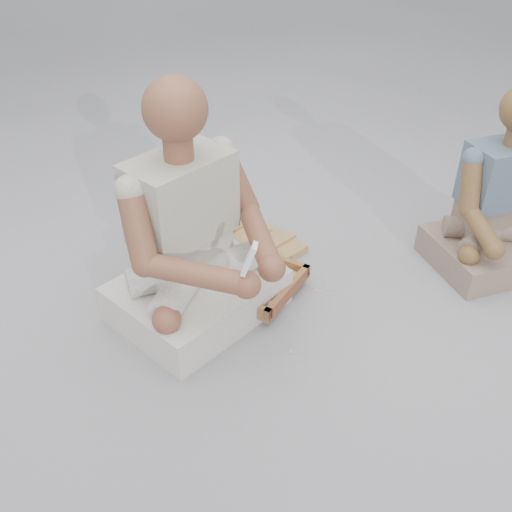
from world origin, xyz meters
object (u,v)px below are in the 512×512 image
at_px(companion, 500,210).
at_px(craftsman, 193,244).
at_px(tool_tray, 244,278).
at_px(carved_panel, 235,241).

bearing_deg(companion, craftsman, -3.71).
bearing_deg(craftsman, companion, 147.52).
relative_size(craftsman, companion, 1.18).
relative_size(tool_tray, companion, 0.58).
bearing_deg(carved_panel, tool_tray, -56.31).
height_order(craftsman, companion, craftsman).
bearing_deg(tool_tray, craftsman, -118.72).
bearing_deg(tool_tray, companion, 36.23).
bearing_deg(companion, tool_tray, -7.93).
bearing_deg(companion, carved_panel, -25.32).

